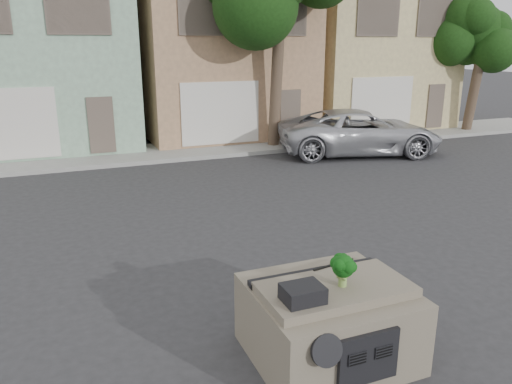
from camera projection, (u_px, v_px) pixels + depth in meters
ground_plane at (247, 267)px, 9.44m from camera, size 120.00×120.00×0.00m
sidewalk at (147, 154)px, 18.74m from camera, size 40.00×3.00×0.15m
townhouse_mint at (35, 51)px, 19.97m from camera, size 7.20×8.20×7.55m
townhouse_tan at (214, 50)px, 22.67m from camera, size 7.20×8.20×7.55m
townhouse_beige at (355, 49)px, 25.37m from camera, size 7.20×8.20×7.55m
silver_pickup at (358, 154)px, 19.05m from camera, size 6.60×4.33×1.69m
tree_near at (277, 38)px, 18.72m from camera, size 4.40×4.00×8.50m
tree_far at (476, 67)px, 22.68m from camera, size 3.20×3.00×6.00m
car_dashboard at (328, 318)px, 6.62m from camera, size 2.00×1.80×1.12m
instrument_hump at (303, 293)px, 5.91m from camera, size 0.48×0.38×0.20m
wiper_arm at (334, 264)px, 6.89m from camera, size 0.69×0.15×0.02m
broccoli at (343, 271)px, 6.25m from camera, size 0.49×0.49×0.42m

